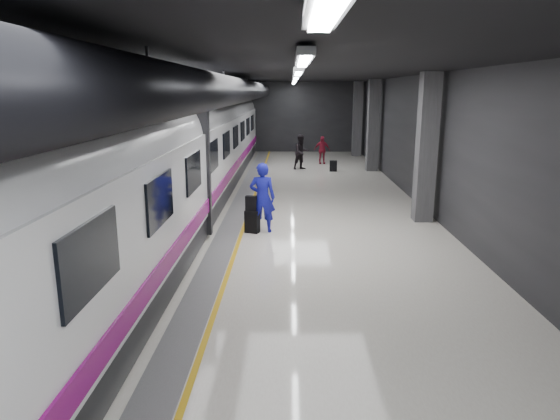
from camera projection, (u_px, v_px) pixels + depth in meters
ground at (275, 238)px, 13.76m from camera, size 40.00×40.00×0.00m
platform_hall at (265, 106)px, 13.87m from camera, size 10.02×40.02×4.51m
train at (153, 163)px, 13.34m from camera, size 3.05×38.00×4.05m
traveler_main at (262, 198)px, 14.14m from camera, size 0.75×0.51×2.00m
suitcase_main at (252, 222)px, 14.20m from camera, size 0.45×0.37×0.64m
shoulder_bag at (251, 203)px, 14.11m from camera, size 0.34×0.22×0.42m
traveler_far_a at (301, 152)px, 25.50m from camera, size 1.09×1.02×1.78m
traveler_far_b at (322, 150)px, 27.49m from camera, size 0.94×0.49×1.53m
suitcase_far at (333, 166)px, 25.03m from camera, size 0.38×0.27×0.54m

